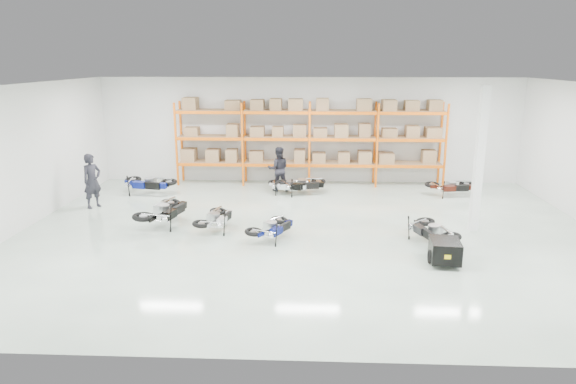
{
  "coord_description": "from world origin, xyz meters",
  "views": [
    {
      "loc": [
        0.06,
        -15.12,
        5.23
      ],
      "look_at": [
        -0.66,
        0.79,
        1.1
      ],
      "focal_mm": 32.0,
      "sensor_mm": 36.0,
      "label": 1
    }
  ],
  "objects_px": {
    "moto_black_far_left": "(164,207)",
    "moto_back_a": "(148,180)",
    "trailer": "(445,251)",
    "person_left": "(92,181)",
    "moto_back_d": "(451,183)",
    "moto_blue_centre": "(272,224)",
    "person_back": "(278,169)",
    "moto_touring_right": "(431,227)",
    "moto_back_b": "(289,182)",
    "moto_silver_left": "(216,215)",
    "moto_back_c": "(302,181)"
  },
  "relations": [
    {
      "from": "moto_blue_centre",
      "to": "moto_back_d",
      "type": "height_order",
      "value": "moto_back_d"
    },
    {
      "from": "moto_back_a",
      "to": "person_left",
      "type": "xyz_separation_m",
      "value": [
        -1.39,
        -1.93,
        0.4
      ]
    },
    {
      "from": "moto_black_far_left",
      "to": "moto_touring_right",
      "type": "relative_size",
      "value": 1.18
    },
    {
      "from": "moto_black_far_left",
      "to": "person_back",
      "type": "xyz_separation_m",
      "value": [
        3.4,
        4.69,
        0.3
      ]
    },
    {
      "from": "moto_touring_right",
      "to": "moto_back_b",
      "type": "distance_m",
      "value": 7.03
    },
    {
      "from": "moto_black_far_left",
      "to": "person_left",
      "type": "distance_m",
      "value": 3.72
    },
    {
      "from": "moto_blue_centre",
      "to": "moto_touring_right",
      "type": "bearing_deg",
      "value": -151.37
    },
    {
      "from": "moto_blue_centre",
      "to": "person_back",
      "type": "relative_size",
      "value": 0.88
    },
    {
      "from": "moto_black_far_left",
      "to": "moto_back_a",
      "type": "relative_size",
      "value": 1.03
    },
    {
      "from": "moto_touring_right",
      "to": "moto_back_d",
      "type": "xyz_separation_m",
      "value": [
        1.99,
        5.47,
        -0.01
      ]
    },
    {
      "from": "moto_back_d",
      "to": "person_left",
      "type": "xyz_separation_m",
      "value": [
        -13.39,
        -2.19,
        0.48
      ]
    },
    {
      "from": "person_left",
      "to": "trailer",
      "type": "bearing_deg",
      "value": -80.83
    },
    {
      "from": "moto_silver_left",
      "to": "person_left",
      "type": "xyz_separation_m",
      "value": [
        -4.91,
        2.39,
        0.49
      ]
    },
    {
      "from": "person_left",
      "to": "moto_back_c",
      "type": "bearing_deg",
      "value": -41.26
    },
    {
      "from": "moto_back_d",
      "to": "moto_touring_right",
      "type": "bearing_deg",
      "value": 153.94
    },
    {
      "from": "moto_black_far_left",
      "to": "person_back",
      "type": "height_order",
      "value": "person_back"
    },
    {
      "from": "moto_back_c",
      "to": "moto_back_d",
      "type": "relative_size",
      "value": 1.05
    },
    {
      "from": "trailer",
      "to": "person_left",
      "type": "xyz_separation_m",
      "value": [
        -11.39,
        4.88,
        0.6
      ]
    },
    {
      "from": "moto_back_b",
      "to": "moto_back_c",
      "type": "xyz_separation_m",
      "value": [
        0.52,
        0.0,
        0.06
      ]
    },
    {
      "from": "moto_touring_right",
      "to": "trailer",
      "type": "relative_size",
      "value": 1.06
    },
    {
      "from": "moto_blue_centre",
      "to": "moto_touring_right",
      "type": "height_order",
      "value": "moto_touring_right"
    },
    {
      "from": "moto_black_far_left",
      "to": "person_back",
      "type": "relative_size",
      "value": 1.1
    },
    {
      "from": "trailer",
      "to": "moto_silver_left",
      "type": "bearing_deg",
      "value": 164.82
    },
    {
      "from": "trailer",
      "to": "moto_back_d",
      "type": "height_order",
      "value": "moto_back_d"
    },
    {
      "from": "moto_silver_left",
      "to": "moto_black_far_left",
      "type": "bearing_deg",
      "value": -2.75
    },
    {
      "from": "moto_touring_right",
      "to": "moto_back_a",
      "type": "xyz_separation_m",
      "value": [
        -10.0,
        5.22,
        0.07
      ]
    },
    {
      "from": "moto_back_d",
      "to": "person_left",
      "type": "height_order",
      "value": "person_left"
    },
    {
      "from": "moto_black_far_left",
      "to": "moto_back_b",
      "type": "bearing_deg",
      "value": -118.13
    },
    {
      "from": "moto_back_d",
      "to": "person_back",
      "type": "xyz_separation_m",
      "value": [
        -6.83,
        0.56,
        0.4
      ]
    },
    {
      "from": "trailer",
      "to": "moto_back_a",
      "type": "relative_size",
      "value": 0.82
    },
    {
      "from": "moto_silver_left",
      "to": "moto_back_c",
      "type": "relative_size",
      "value": 0.94
    },
    {
      "from": "moto_blue_centre",
      "to": "trailer",
      "type": "height_order",
      "value": "moto_blue_centre"
    },
    {
      "from": "trailer",
      "to": "moto_back_d",
      "type": "bearing_deg",
      "value": 80.07
    },
    {
      "from": "moto_black_far_left",
      "to": "trailer",
      "type": "bearing_deg",
      "value": 175.14
    },
    {
      "from": "moto_blue_centre",
      "to": "person_back",
      "type": "bearing_deg",
      "value": -58.28
    },
    {
      "from": "moto_black_far_left",
      "to": "moto_touring_right",
      "type": "xyz_separation_m",
      "value": [
        8.24,
        -1.34,
        -0.09
      ]
    },
    {
      "from": "moto_touring_right",
      "to": "person_left",
      "type": "distance_m",
      "value": 11.86
    },
    {
      "from": "moto_back_c",
      "to": "person_left",
      "type": "bearing_deg",
      "value": 94.09
    },
    {
      "from": "moto_blue_centre",
      "to": "trailer",
      "type": "distance_m",
      "value": 4.95
    },
    {
      "from": "trailer",
      "to": "moto_black_far_left",
      "type": "bearing_deg",
      "value": 166.22
    },
    {
      "from": "moto_back_c",
      "to": "person_back",
      "type": "xyz_separation_m",
      "value": [
        -0.97,
        0.54,
        0.37
      ]
    },
    {
      "from": "moto_back_d",
      "to": "trailer",
      "type": "bearing_deg",
      "value": 158.21
    },
    {
      "from": "moto_blue_centre",
      "to": "person_back",
      "type": "xyz_separation_m",
      "value": [
        -0.19,
        5.93,
        0.42
      ]
    },
    {
      "from": "moto_back_b",
      "to": "moto_back_c",
      "type": "distance_m",
      "value": 0.52
    },
    {
      "from": "moto_back_a",
      "to": "moto_back_d",
      "type": "height_order",
      "value": "moto_back_a"
    },
    {
      "from": "moto_silver_left",
      "to": "moto_touring_right",
      "type": "relative_size",
      "value": 0.96
    },
    {
      "from": "trailer",
      "to": "moto_back_b",
      "type": "bearing_deg",
      "value": 127.59
    },
    {
      "from": "trailer",
      "to": "moto_blue_centre",
      "type": "bearing_deg",
      "value": 165.73
    },
    {
      "from": "person_back",
      "to": "moto_blue_centre",
      "type": "bearing_deg",
      "value": 84.95
    },
    {
      "from": "moto_blue_centre",
      "to": "moto_back_c",
      "type": "height_order",
      "value": "moto_back_c"
    }
  ]
}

